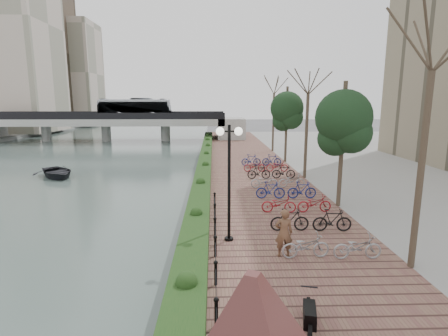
{
  "coord_description": "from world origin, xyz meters",
  "views": [
    {
      "loc": [
        1.35,
        -8.76,
        5.99
      ],
      "look_at": [
        1.98,
        12.07,
        2.0
      ],
      "focal_mm": 28.0,
      "sensor_mm": 36.0,
      "label": 1
    }
  ],
  "objects_px": {
    "lamppost": "(229,158)",
    "motorcycle": "(309,314)",
    "pedestrian": "(284,233)",
    "boat": "(57,172)"
  },
  "relations": [
    {
      "from": "lamppost",
      "to": "motorcycle",
      "type": "height_order",
      "value": "lamppost"
    },
    {
      "from": "motorcycle",
      "to": "pedestrian",
      "type": "distance_m",
      "value": 4.17
    },
    {
      "from": "motorcycle",
      "to": "boat",
      "type": "distance_m",
      "value": 24.96
    },
    {
      "from": "lamppost",
      "to": "pedestrian",
      "type": "relative_size",
      "value": 2.62
    },
    {
      "from": "pedestrian",
      "to": "boat",
      "type": "distance_m",
      "value": 21.92
    },
    {
      "from": "lamppost",
      "to": "pedestrian",
      "type": "height_order",
      "value": "lamppost"
    },
    {
      "from": "pedestrian",
      "to": "boat",
      "type": "relative_size",
      "value": 0.42
    },
    {
      "from": "motorcycle",
      "to": "boat",
      "type": "bearing_deg",
      "value": 139.72
    },
    {
      "from": "motorcycle",
      "to": "pedestrian",
      "type": "height_order",
      "value": "pedestrian"
    },
    {
      "from": "lamppost",
      "to": "boat",
      "type": "relative_size",
      "value": 1.11
    }
  ]
}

